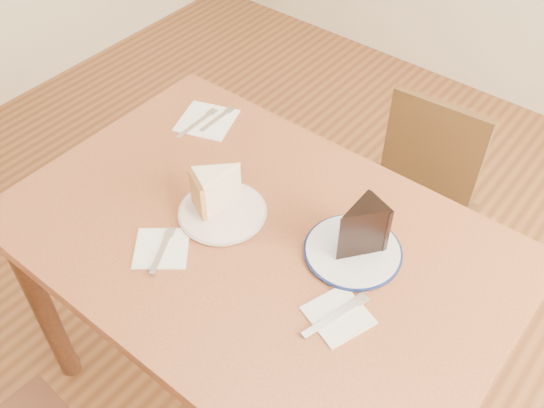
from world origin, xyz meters
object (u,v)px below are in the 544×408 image
Objects in this scene: plate_navy at (353,251)px; chocolate_cake at (357,232)px; plate_cream at (223,212)px; chair_far at (409,206)px; carrot_cake at (221,188)px; table at (257,262)px.

chocolate_cake reaches higher than plate_navy.
chocolate_cake is (0.32, 0.10, 0.07)m from plate_cream.
chair_far is 6.08× the size of chocolate_cake.
plate_navy is 1.99× the size of carrot_cake.
carrot_cake is (-0.34, -0.08, 0.06)m from plate_navy.
carrot_cake is (-0.25, -0.60, 0.39)m from chair_far.
plate_navy is at bearing 22.65° from chocolate_cake.
chair_far is 0.74m from plate_cream.
plate_cream reaches higher than table.
table is 0.68m from chair_far.
table is at bearing -1.92° from plate_cream.
carrot_cake is at bearing 169.96° from table.
chocolate_cake is at bearing 4.39° from plate_navy.
plate_cream reaches higher than chair_far.
carrot_cake is at bearing 135.41° from plate_cream.
table is 9.63× the size of chocolate_cake.
plate_navy is (0.32, 0.10, 0.00)m from plate_cream.
plate_cream is (-0.23, -0.62, 0.33)m from chair_far.
table is 0.21m from carrot_cake.
table is 5.75× the size of plate_cream.
table is at bearing 43.65° from chocolate_cake.
plate_cream is 0.06m from carrot_cake.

